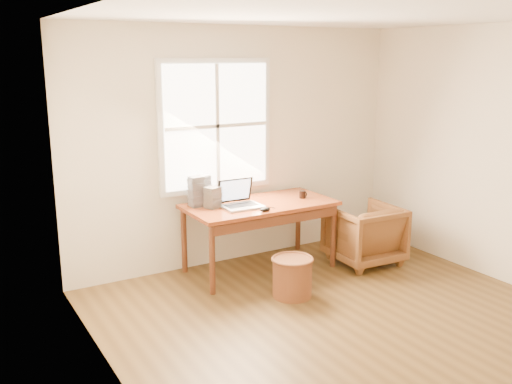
{
  "coord_description": "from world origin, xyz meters",
  "views": [
    {
      "loc": [
        -3.02,
        -3.25,
        2.28
      ],
      "look_at": [
        -0.14,
        1.65,
        0.92
      ],
      "focal_mm": 40.0,
      "sensor_mm": 36.0,
      "label": 1
    }
  ],
  "objects_px": {
    "armchair": "(364,234)",
    "cd_stack_a": "(202,190)",
    "desk": "(260,205)",
    "laptop": "(243,192)",
    "wicker_stool": "(292,278)",
    "coffee_mug": "(302,194)"
  },
  "relations": [
    {
      "from": "armchair",
      "to": "cd_stack_a",
      "type": "distance_m",
      "value": 1.89
    },
    {
      "from": "desk",
      "to": "laptop",
      "type": "relative_size",
      "value": 3.49
    },
    {
      "from": "wicker_stool",
      "to": "coffee_mug",
      "type": "height_order",
      "value": "coffee_mug"
    },
    {
      "from": "coffee_mug",
      "to": "laptop",
      "type": "bearing_deg",
      "value": -163.21
    },
    {
      "from": "coffee_mug",
      "to": "cd_stack_a",
      "type": "xyz_separation_m",
      "value": [
        -1.06,
        0.34,
        0.11
      ]
    },
    {
      "from": "armchair",
      "to": "cd_stack_a",
      "type": "height_order",
      "value": "cd_stack_a"
    },
    {
      "from": "armchair",
      "to": "coffee_mug",
      "type": "relative_size",
      "value": 9.0
    },
    {
      "from": "desk",
      "to": "laptop",
      "type": "height_order",
      "value": "laptop"
    },
    {
      "from": "coffee_mug",
      "to": "cd_stack_a",
      "type": "height_order",
      "value": "cd_stack_a"
    },
    {
      "from": "wicker_stool",
      "to": "laptop",
      "type": "bearing_deg",
      "value": 102.7
    },
    {
      "from": "desk",
      "to": "armchair",
      "type": "relative_size",
      "value": 2.19
    },
    {
      "from": "armchair",
      "to": "wicker_stool",
      "type": "distance_m",
      "value": 1.28
    },
    {
      "from": "wicker_stool",
      "to": "cd_stack_a",
      "type": "xyz_separation_m",
      "value": [
        -0.45,
        1.06,
        0.71
      ]
    },
    {
      "from": "armchair",
      "to": "cd_stack_a",
      "type": "bearing_deg",
      "value": -19.35
    },
    {
      "from": "desk",
      "to": "wicker_stool",
      "type": "distance_m",
      "value": 0.95
    },
    {
      "from": "coffee_mug",
      "to": "armchair",
      "type": "bearing_deg",
      "value": -15.92
    },
    {
      "from": "desk",
      "to": "cd_stack_a",
      "type": "bearing_deg",
      "value": 152.19
    },
    {
      "from": "laptop",
      "to": "cd_stack_a",
      "type": "xyz_separation_m",
      "value": [
        -0.29,
        0.37,
        -0.01
      ]
    },
    {
      "from": "armchair",
      "to": "wicker_stool",
      "type": "height_order",
      "value": "armchair"
    },
    {
      "from": "laptop",
      "to": "cd_stack_a",
      "type": "distance_m",
      "value": 0.47
    },
    {
      "from": "wicker_stool",
      "to": "laptop",
      "type": "relative_size",
      "value": 0.83
    },
    {
      "from": "wicker_stool",
      "to": "coffee_mug",
      "type": "relative_size",
      "value": 4.68
    }
  ]
}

